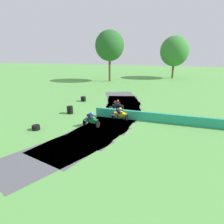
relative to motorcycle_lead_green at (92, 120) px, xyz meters
The scene contains 11 objects.
ground_plane 3.38m from the motorcycle_lead_green, 61.13° to the left, with size 120.00×120.00×0.00m, color #569947.
track_asphalt 3.13m from the motorcycle_lead_green, 75.78° to the left, with size 8.56×25.74×0.01m.
safety_barrier 7.22m from the motorcycle_lead_green, 20.04° to the left, with size 0.30×14.59×0.90m, color #239375.
motorcycle_lead_green is the anchor object (origin of this frame).
motorcycle_chase_yellow 3.16m from the motorcycle_lead_green, 47.61° to the left, with size 1.70×0.90×1.42m.
motorcycle_trailing_black 5.08m from the motorcycle_lead_green, 75.18° to the left, with size 1.68×0.77×1.43m.
tire_stack_near 4.84m from the motorcycle_lead_green, 157.49° to the right, with size 0.68×0.68×0.40m.
tire_stack_mid_a 4.70m from the motorcycle_lead_green, 138.21° to the left, with size 0.65×0.65×0.80m.
tire_stack_mid_b 9.35m from the motorcycle_lead_green, 115.46° to the left, with size 0.65×0.65×0.60m.
tree_far_left 26.36m from the motorcycle_lead_green, 100.51° to the left, with size 5.64×5.64×9.93m.
tree_far_right 33.81m from the motorcycle_lead_green, 76.32° to the left, with size 6.09×6.09×9.02m.
Camera 1 is at (4.36, -19.84, 6.97)m, focal length 34.09 mm.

